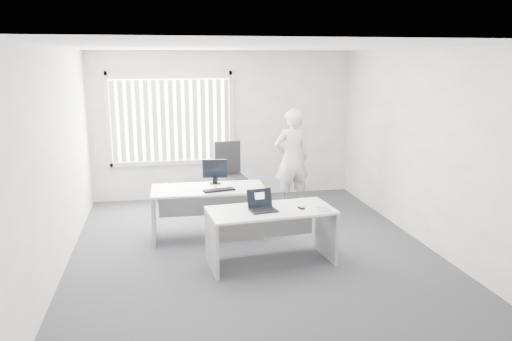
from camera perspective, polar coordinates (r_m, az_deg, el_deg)
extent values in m
plane|color=#404046|center=(7.10, -0.30, -9.22)|extent=(6.00, 6.00, 0.00)
cube|color=white|center=(9.64, -3.67, 5.20)|extent=(5.00, 0.02, 2.80)
cube|color=white|center=(3.89, 8.05, -6.19)|extent=(5.00, 0.02, 2.80)
cube|color=white|center=(6.71, -21.77, 1.03)|extent=(0.02, 6.00, 2.80)
cube|color=white|center=(7.58, 18.62, 2.52)|extent=(0.02, 6.00, 2.80)
cube|color=white|center=(6.59, -0.33, 13.98)|extent=(5.00, 6.00, 0.02)
cube|color=silver|center=(9.50, -9.67, 5.86)|extent=(2.32, 0.06, 1.76)
cube|color=silver|center=(6.50, 1.72, -4.57)|extent=(1.68, 0.91, 0.03)
cube|color=#A4A4A6|center=(6.43, -5.08, -8.29)|extent=(0.10, 0.70, 0.71)
cube|color=#A4A4A6|center=(6.89, 8.00, -6.91)|extent=(0.10, 0.70, 0.71)
cube|color=silver|center=(7.47, -5.45, -2.11)|extent=(1.70, 0.83, 0.03)
cube|color=#A4A4A6|center=(7.57, -11.60, -5.14)|extent=(0.06, 0.72, 0.73)
cube|color=#A4A4A6|center=(7.68, 0.72, -4.62)|extent=(0.06, 0.72, 0.73)
cylinder|color=black|center=(9.24, -2.87, -3.72)|extent=(0.73, 0.73, 0.09)
cylinder|color=black|center=(9.18, -2.88, -2.46)|extent=(0.08, 0.08, 0.51)
cube|color=black|center=(9.12, -2.90, -0.93)|extent=(0.56, 0.56, 0.08)
cube|color=black|center=(9.26, -3.28, 1.51)|extent=(0.49, 0.12, 0.61)
imported|color=silver|center=(8.89, 4.12, 1.30)|extent=(0.71, 0.52, 1.80)
cube|color=white|center=(6.49, 4.90, -4.49)|extent=(0.39, 0.34, 0.00)
cube|color=white|center=(6.52, 7.78, -4.44)|extent=(0.16, 0.22, 0.01)
cube|color=black|center=(7.29, -4.24, -2.25)|extent=(0.48, 0.23, 0.02)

